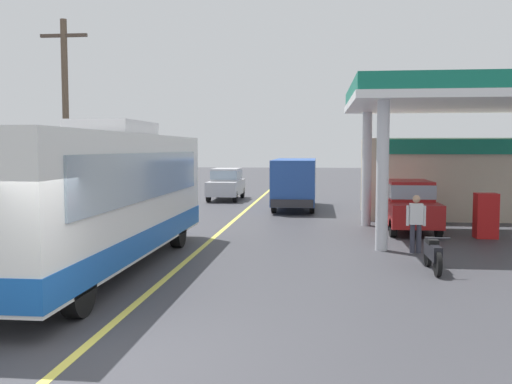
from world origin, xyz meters
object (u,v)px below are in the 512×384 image
motorcycle_parked_forecourt (433,253)px  car_trailing_behind_bus (226,182)px  pedestrian_near_pump (416,220)px  minibus_opposing_lane (295,179)px  car_at_pump (409,203)px  coach_bus_main (100,200)px

motorcycle_parked_forecourt → car_trailing_behind_bus: size_ratio=0.43×
motorcycle_parked_forecourt → pedestrian_near_pump: 2.49m
pedestrian_near_pump → motorcycle_parked_forecourt: bearing=-90.0°
pedestrian_near_pump → car_trailing_behind_bus: car_trailing_behind_bus is taller
minibus_opposing_lane → motorcycle_parked_forecourt: 14.65m
minibus_opposing_lane → pedestrian_near_pump: minibus_opposing_lane is taller
car_at_pump → car_trailing_behind_bus: bearing=126.5°
car_at_pump → motorcycle_parked_forecourt: 7.00m
coach_bus_main → car_trailing_behind_bus: bearing=90.0°
minibus_opposing_lane → car_trailing_behind_bus: (-4.16, 4.48, -0.46)m
coach_bus_main → motorcycle_parked_forecourt: bearing=4.8°
pedestrian_near_pump → car_trailing_behind_bus: (-8.09, 16.11, 0.08)m
motorcycle_parked_forecourt → car_trailing_behind_bus: (-8.09, 18.55, 0.57)m
coach_bus_main → pedestrian_near_pump: coach_bus_main is taller
coach_bus_main → car_at_pump: size_ratio=2.63×
coach_bus_main → car_at_pump: (8.58, 7.63, -0.71)m
car_at_pump → coach_bus_main: bearing=-138.3°
pedestrian_near_pump → car_at_pump: bearing=83.8°
pedestrian_near_pump → minibus_opposing_lane: bearing=108.7°
coach_bus_main → pedestrian_near_pump: bearing=21.1°
minibus_opposing_lane → coach_bus_main: bearing=-105.7°
minibus_opposing_lane → motorcycle_parked_forecourt: (3.93, -14.07, -1.03)m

